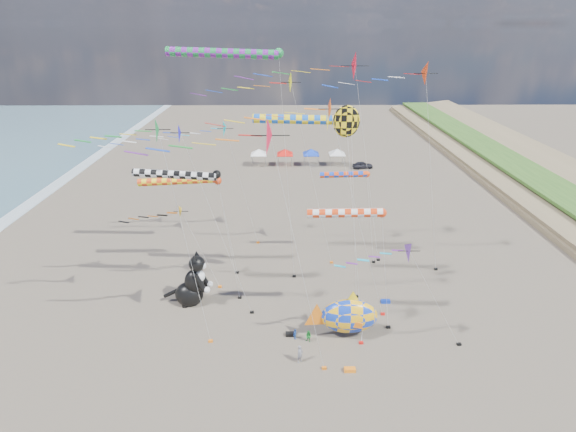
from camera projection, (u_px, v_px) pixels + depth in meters
The scene contains 28 objects.
ground at pixel (304, 412), 31.76m from camera, with size 260.00×260.00×0.00m, color brown.
delta_kite_0 at pixel (181, 217), 43.57m from camera, with size 8.09×1.62×9.22m.
delta_kite_1 at pixel (267, 141), 28.38m from camera, with size 12.88×2.84×20.08m.
delta_kite_2 at pixel (417, 75), 41.77m from camera, with size 12.54×2.43×22.41m.
delta_kite_3 at pixel (217, 131), 50.53m from camera, with size 10.57×2.03×15.55m.
delta_kite_4 at pixel (281, 86), 43.67m from camera, with size 13.85×2.26×21.21m.
delta_kite_5 at pixel (359, 68), 43.63m from camera, with size 14.35×3.10×23.09m.
delta_kite_6 at pixel (325, 112), 34.78m from camera, with size 13.55×2.01×20.40m.
delta_kite_7 at pixel (413, 248), 34.60m from camera, with size 9.61×1.86×10.64m.
delta_kite_8 at pixel (176, 140), 35.93m from camera, with size 10.97×1.81×18.04m.
delta_kite_9 at pixel (144, 137), 31.62m from camera, with size 9.62×2.06×19.32m.
windsock_0 at pixel (349, 214), 36.03m from camera, with size 7.70×0.77×11.70m.
windsock_1 at pixel (182, 181), 45.11m from camera, with size 9.69×0.82×11.17m.
windsock_2 at pixel (347, 175), 47.41m from camera, with size 6.66×0.67×10.98m.
windsock_3 at pixel (179, 175), 39.73m from camera, with size 9.12×0.77×13.39m.
windsock_4 at pixel (228, 54), 39.61m from camera, with size 11.63×0.88×23.34m.
windsock_5 at pixel (307, 120), 38.03m from camera, with size 10.05×0.83×18.24m.
angelfish_kite at pixel (344, 123), 36.63m from camera, with size 3.74×3.02×19.28m.
cat_inflatable at pixel (191, 278), 43.03m from camera, with size 4.15×2.08×5.60m, color black, non-canonical shape.
fish_inflatable at pixel (348, 316), 38.60m from camera, with size 6.55×2.32×4.65m.
person_adult at pixel (300, 354), 36.15m from camera, with size 0.58×0.38×1.58m, color slate.
child_green at pixel (309, 337), 38.54m from camera, with size 0.55×0.42×1.12m, color #1E9232.
child_blue at pixel (295, 334), 38.95m from camera, with size 0.58×0.24×1.00m, color blue.
kite_bag_0 at pixel (291, 334), 39.48m from camera, with size 0.90×0.44×0.30m, color black.
kite_bag_1 at pixel (350, 370), 35.42m from camera, with size 0.90×0.44×0.30m, color orange.
kite_bag_2 at pixel (386, 301), 44.13m from camera, with size 0.90×0.44×0.30m, color blue.
tent_row at pixel (298, 150), 85.66m from camera, with size 19.20×4.20×3.80m.
parked_car at pixel (362, 165), 84.94m from camera, with size 1.55×3.86×1.32m, color #26262D.
Camera 1 is at (-1.44, -23.69, 25.29)m, focal length 28.00 mm.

